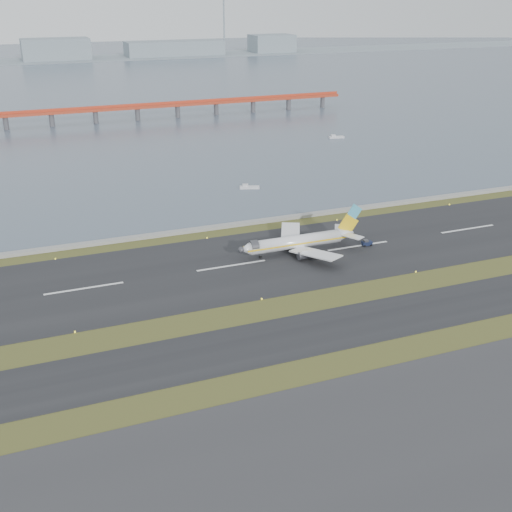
% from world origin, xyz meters
% --- Properties ---
extents(ground, '(1000.00, 1000.00, 0.00)m').
position_xyz_m(ground, '(0.00, 0.00, 0.00)').
color(ground, '#324017').
rests_on(ground, ground).
extents(apron_strip, '(1000.00, 50.00, 0.10)m').
position_xyz_m(apron_strip, '(0.00, -55.00, 0.05)').
color(apron_strip, '#302F32').
rests_on(apron_strip, ground).
extents(taxiway_strip, '(1000.00, 18.00, 0.10)m').
position_xyz_m(taxiway_strip, '(0.00, -12.00, 0.05)').
color(taxiway_strip, black).
rests_on(taxiway_strip, ground).
extents(runway_strip, '(1000.00, 45.00, 0.10)m').
position_xyz_m(runway_strip, '(0.00, 30.00, 0.05)').
color(runway_strip, black).
rests_on(runway_strip, ground).
extents(seawall, '(1000.00, 2.50, 1.00)m').
position_xyz_m(seawall, '(0.00, 60.00, 0.50)').
color(seawall, gray).
rests_on(seawall, ground).
extents(bay_water, '(1400.00, 800.00, 1.30)m').
position_xyz_m(bay_water, '(0.00, 460.00, 0.00)').
color(bay_water, '#455163').
rests_on(bay_water, ground).
extents(red_pier, '(260.00, 5.00, 10.20)m').
position_xyz_m(red_pier, '(20.00, 250.00, 7.28)').
color(red_pier, '#AF371E').
rests_on(red_pier, ground).
extents(far_shoreline, '(1400.00, 80.00, 60.50)m').
position_xyz_m(far_shoreline, '(13.62, 620.00, 6.07)').
color(far_shoreline, gray).
rests_on(far_shoreline, ground).
extents(airliner, '(38.52, 32.89, 12.80)m').
position_xyz_m(airliner, '(21.93, 31.96, 3.46)').
color(airliner, white).
rests_on(airliner, ground).
extents(pushback_tug, '(3.13, 2.00, 1.92)m').
position_xyz_m(pushback_tug, '(42.59, 29.36, 0.93)').
color(pushback_tug, '#131A34').
rests_on(pushback_tug, ground).
extents(workboat_near, '(7.88, 4.71, 1.83)m').
position_xyz_m(workboat_near, '(30.98, 97.54, 0.58)').
color(workboat_near, silver).
rests_on(workboat_near, ground).
extents(workboat_far, '(8.13, 3.86, 1.90)m').
position_xyz_m(workboat_far, '(104.59, 164.98, 0.60)').
color(workboat_far, silver).
rests_on(workboat_far, ground).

